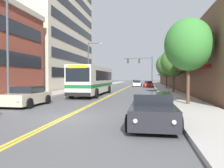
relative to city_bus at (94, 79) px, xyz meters
name	(u,v)px	position (x,y,z in m)	size (l,w,h in m)	color
ground_plane	(128,87)	(2.03, 22.74, -1.83)	(240.00, 240.00, 0.00)	#565659
sidewalk_left	(97,86)	(-5.01, 22.74, -1.74)	(3.08, 106.00, 0.17)	#B2ADA5
sidewalk_right	(161,87)	(9.07, 22.74, -1.74)	(3.08, 106.00, 0.17)	#B2ADA5
centre_line	(128,87)	(2.03, 22.74, -1.82)	(0.34, 106.00, 0.01)	yellow
office_tower_left	(46,29)	(-12.78, 14.18, 9.42)	(12.08, 23.55, 22.49)	beige
storefront_row_right	(189,70)	(14.84, 22.74, 1.86)	(9.10, 68.00, 7.37)	brown
city_bus	(94,79)	(0.00, 0.00, 0.00)	(2.84, 11.95, 3.23)	silver
car_black_parked_left_mid	(104,85)	(-2.35, 17.93, -1.27)	(2.12, 4.24, 1.17)	black
car_champagne_parked_left_far	(27,97)	(-2.38, -10.37, -1.16)	(2.13, 4.39, 1.41)	beige
car_charcoal_parked_right_foreground	(153,110)	(6.43, -15.33, -1.18)	(2.06, 4.65, 1.36)	#232328
car_red_parked_right_mid	(148,84)	(6.45, 21.96, -1.21)	(2.03, 4.14, 1.32)	maroon
car_white_moving_lead	(137,84)	(3.90, 25.68, -1.20)	(2.02, 4.30, 1.36)	white
car_slate_blue_moving_second	(135,82)	(2.63, 42.63, -1.23)	(2.04, 4.89, 1.29)	#475675
traffic_signal_mast	(142,65)	(5.12, 23.38, 2.91)	(6.30, 0.38, 6.63)	#47474C
street_lamp_left_near	(11,40)	(-3.00, -11.24, 2.78)	(2.03, 0.28, 7.79)	#47474C
street_lamp_left_far	(90,62)	(-2.92, 9.53, 2.80)	(2.41, 0.28, 7.73)	#47474C
street_tree_right_near	(189,45)	(9.07, -8.75, 2.53)	(3.38, 3.38, 6.06)	brown
street_tree_right_mid	(174,62)	(9.56, 4.08, 2.20)	(3.38, 3.38, 5.72)	brown
street_tree_right_far	(167,65)	(9.61, 15.18, 2.41)	(3.77, 3.77, 6.14)	brown
fire_hydrant	(167,94)	(7.98, -4.92, -1.25)	(0.30, 0.22, 0.81)	#B7B7BC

